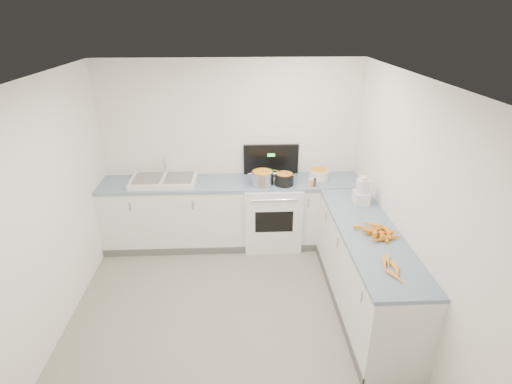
{
  "coord_description": "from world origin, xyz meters",
  "views": [
    {
      "loc": [
        0.09,
        -3.24,
        3.01
      ],
      "look_at": [
        0.3,
        1.1,
        1.05
      ],
      "focal_mm": 28.0,
      "sensor_mm": 36.0,
      "label": 1
    }
  ],
  "objects_px": {
    "food_processor": "(362,192)",
    "mixing_bowl": "(318,174)",
    "sink": "(164,180)",
    "extract_bottle": "(315,183)",
    "spice_jar": "(310,183)",
    "steel_pot": "(262,179)",
    "black_pot": "(284,180)",
    "stove": "(272,212)"
  },
  "relations": [
    {
      "from": "black_pot",
      "to": "food_processor",
      "type": "bearing_deg",
      "value": -35.12
    },
    {
      "from": "sink",
      "to": "mixing_bowl",
      "type": "relative_size",
      "value": 3.06
    },
    {
      "from": "mixing_bowl",
      "to": "spice_jar",
      "type": "height_order",
      "value": "mixing_bowl"
    },
    {
      "from": "sink",
      "to": "steel_pot",
      "type": "height_order",
      "value": "sink"
    },
    {
      "from": "black_pot",
      "to": "spice_jar",
      "type": "height_order",
      "value": "black_pot"
    },
    {
      "from": "stove",
      "to": "sink",
      "type": "relative_size",
      "value": 1.58
    },
    {
      "from": "stove",
      "to": "mixing_bowl",
      "type": "distance_m",
      "value": 0.83
    },
    {
      "from": "sink",
      "to": "black_pot",
      "type": "height_order",
      "value": "sink"
    },
    {
      "from": "black_pot",
      "to": "food_processor",
      "type": "xyz_separation_m",
      "value": [
        0.85,
        -0.6,
        0.08
      ]
    },
    {
      "from": "sink",
      "to": "food_processor",
      "type": "distance_m",
      "value": 2.55
    },
    {
      "from": "black_pot",
      "to": "extract_bottle",
      "type": "height_order",
      "value": "black_pot"
    },
    {
      "from": "mixing_bowl",
      "to": "extract_bottle",
      "type": "xyz_separation_m",
      "value": [
        -0.1,
        -0.27,
        -0.02
      ]
    },
    {
      "from": "stove",
      "to": "sink",
      "type": "bearing_deg",
      "value": 179.38
    },
    {
      "from": "food_processor",
      "to": "black_pot",
      "type": "bearing_deg",
      "value": 144.88
    },
    {
      "from": "mixing_bowl",
      "to": "food_processor",
      "type": "height_order",
      "value": "food_processor"
    },
    {
      "from": "black_pot",
      "to": "extract_bottle",
      "type": "distance_m",
      "value": 0.4
    },
    {
      "from": "black_pot",
      "to": "food_processor",
      "type": "height_order",
      "value": "food_processor"
    },
    {
      "from": "sink",
      "to": "food_processor",
      "type": "bearing_deg",
      "value": -16.82
    },
    {
      "from": "stove",
      "to": "steel_pot",
      "type": "height_order",
      "value": "stove"
    },
    {
      "from": "stove",
      "to": "food_processor",
      "type": "xyz_separation_m",
      "value": [
        0.99,
        -0.72,
        0.61
      ]
    },
    {
      "from": "sink",
      "to": "black_pot",
      "type": "xyz_separation_m",
      "value": [
        1.59,
        -0.14,
        0.03
      ]
    },
    {
      "from": "food_processor",
      "to": "steel_pot",
      "type": "bearing_deg",
      "value": 152.09
    },
    {
      "from": "extract_bottle",
      "to": "food_processor",
      "type": "height_order",
      "value": "food_processor"
    },
    {
      "from": "mixing_bowl",
      "to": "food_processor",
      "type": "bearing_deg",
      "value": -65.5
    },
    {
      "from": "steel_pot",
      "to": "food_processor",
      "type": "height_order",
      "value": "food_processor"
    },
    {
      "from": "stove",
      "to": "black_pot",
      "type": "distance_m",
      "value": 0.57
    },
    {
      "from": "black_pot",
      "to": "spice_jar",
      "type": "bearing_deg",
      "value": -13.37
    },
    {
      "from": "food_processor",
      "to": "sink",
      "type": "bearing_deg",
      "value": 163.18
    },
    {
      "from": "steel_pot",
      "to": "mixing_bowl",
      "type": "relative_size",
      "value": 1.02
    },
    {
      "from": "extract_bottle",
      "to": "spice_jar",
      "type": "bearing_deg",
      "value": 178.35
    },
    {
      "from": "mixing_bowl",
      "to": "extract_bottle",
      "type": "relative_size",
      "value": 2.89
    },
    {
      "from": "mixing_bowl",
      "to": "food_processor",
      "type": "distance_m",
      "value": 0.87
    },
    {
      "from": "stove",
      "to": "mixing_bowl",
      "type": "height_order",
      "value": "stove"
    },
    {
      "from": "steel_pot",
      "to": "mixing_bowl",
      "type": "height_order",
      "value": "steel_pot"
    },
    {
      "from": "steel_pot",
      "to": "spice_jar",
      "type": "bearing_deg",
      "value": -7.63
    },
    {
      "from": "black_pot",
      "to": "sink",
      "type": "bearing_deg",
      "value": 174.94
    },
    {
      "from": "black_pot",
      "to": "extract_bottle",
      "type": "relative_size",
      "value": 2.51
    },
    {
      "from": "stove",
      "to": "extract_bottle",
      "type": "height_order",
      "value": "stove"
    },
    {
      "from": "food_processor",
      "to": "mixing_bowl",
      "type": "bearing_deg",
      "value": 114.5
    },
    {
      "from": "stove",
      "to": "black_pot",
      "type": "relative_size",
      "value": 5.58
    },
    {
      "from": "extract_bottle",
      "to": "steel_pot",
      "type": "bearing_deg",
      "value": 172.88
    },
    {
      "from": "food_processor",
      "to": "stove",
      "type": "bearing_deg",
      "value": 143.92
    }
  ]
}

